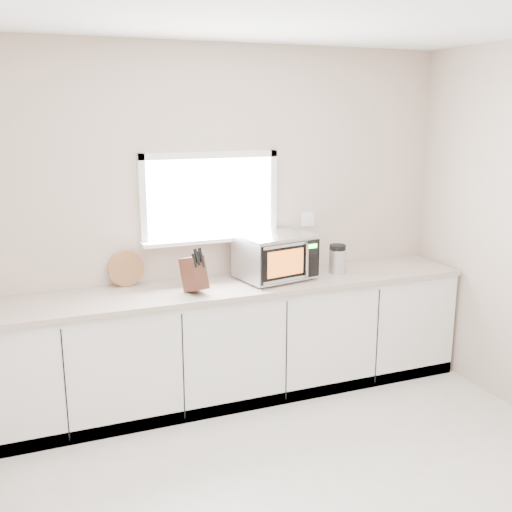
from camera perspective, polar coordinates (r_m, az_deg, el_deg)
back_wall at (r=4.71m, az=-4.41°, el=3.37°), size 4.00×0.17×2.70m
cabinets at (r=4.70m, az=-3.12°, el=-8.39°), size 3.92×0.60×0.88m
countertop at (r=4.54m, az=-3.16°, el=-3.04°), size 3.92×0.64×0.04m
microwave at (r=4.65m, az=1.87°, el=0.02°), size 0.62×0.52×0.35m
knife_block at (r=4.33m, az=-5.93°, el=-1.64°), size 0.18×0.26×0.34m
cutting_board at (r=4.57m, az=-12.29°, el=-1.20°), size 0.27×0.06×0.27m
coffee_grinder at (r=4.88m, az=7.74°, el=-0.26°), size 0.14×0.14×0.24m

